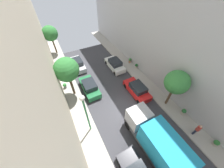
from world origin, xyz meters
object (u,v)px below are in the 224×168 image
lamp_post (85,110)px  parked_car_right_1 (137,90)px  parked_car_left_2 (90,87)px  delivery_truck (156,141)px  street_tree_2 (50,34)px  potted_plant_1 (136,66)px  potted_plant_3 (216,143)px  street_tree_0 (67,70)px  parked_car_right_2 (115,64)px  street_tree_1 (177,82)px  potted_plant_0 (130,60)px  potted_plant_4 (184,112)px  parked_car_left_3 (77,64)px  pedestrian (198,129)px  potted_plant_2 (65,85)px

lamp_post → parked_car_right_1: bearing=14.5°
parked_car_left_2 → delivery_truck: size_ratio=0.64×
street_tree_2 → lamp_post: lamp_post is taller
potted_plant_1 → potted_plant_3: size_ratio=1.05×
delivery_truck → potted_plant_1: 12.21m
street_tree_2 → potted_plant_3: size_ratio=6.65×
parked_car_right_1 → street_tree_0: size_ratio=0.77×
parked_car_right_2 → delivery_truck: delivery_truck is taller
potted_plant_3 → lamp_post: bearing=145.0°
potted_plant_1 → street_tree_0: bearing=-176.7°
street_tree_1 → street_tree_2: street_tree_1 is taller
potted_plant_1 → potted_plant_0: bearing=92.6°
delivery_truck → potted_plant_4: bearing=12.2°
parked_car_right_1 → delivery_truck: 6.98m
parked_car_left_3 → parked_car_right_2: bearing=-28.2°
delivery_truck → street_tree_0: (-4.78, 10.11, 2.40)m
delivery_truck → parked_car_right_1: bearing=67.0°
parked_car_right_1 → potted_plant_0: bearing=64.5°
pedestrian → potted_plant_4: (0.85, 2.15, -0.48)m
pedestrian → parked_car_right_2: bearing=98.3°
parked_car_left_2 → parked_car_right_1: bearing=-31.9°
delivery_truck → potted_plant_4: delivery_truck is taller
parked_car_right_2 → potted_plant_1: bearing=-30.8°
parked_car_left_3 → potted_plant_1: (8.42, -4.70, -0.12)m
street_tree_2 → potted_plant_1: bearing=-45.5°
parked_car_right_2 → potted_plant_3: (2.82, -15.14, -0.17)m
street_tree_1 → parked_car_left_2: bearing=139.6°
parked_car_right_1 → parked_car_right_2: same height
delivery_truck → parked_car_left_2: bearing=105.5°
potted_plant_3 → potted_plant_4: (0.01, 3.82, 0.05)m
potted_plant_1 → potted_plant_2: (-11.34, 0.98, -0.02)m
pedestrian → potted_plant_2: bearing=129.1°
parked_car_right_2 → potted_plant_4: bearing=-76.0°
parked_car_right_2 → pedestrian: bearing=-81.7°
street_tree_1 → street_tree_2: size_ratio=1.00×
street_tree_0 → street_tree_2: street_tree_0 is taller
parked_car_left_3 → parked_car_right_1: bearing=-59.2°
pedestrian → potted_plant_0: 13.51m
potted_plant_2 → street_tree_1: bearing=-38.8°
pedestrian → street_tree_2: size_ratio=0.35×
delivery_truck → pedestrian: (4.68, -0.95, -0.71)m
potted_plant_3 → potted_plant_4: 3.82m
potted_plant_2 → potted_plant_3: 18.14m
parked_car_right_2 → parked_car_left_2: bearing=-152.5°
potted_plant_1 → lamp_post: bearing=-148.8°
parked_car_left_2 → parked_car_left_3: bearing=90.0°
parked_car_right_1 → lamp_post: size_ratio=0.75×
street_tree_0 → lamp_post: size_ratio=0.98×
parked_car_right_1 → street_tree_1: bearing=-54.6°
street_tree_0 → street_tree_2: size_ratio=1.10×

